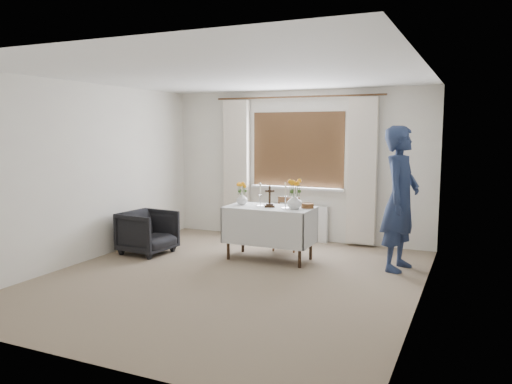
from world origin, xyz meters
TOP-DOWN VIEW (x-y plane):
  - ground at (0.00, 0.00)m, footprint 5.00×5.00m
  - altar_table at (0.09, 1.06)m, footprint 1.24×0.64m
  - wooden_chair at (0.10, 1.71)m, footprint 0.42×0.42m
  - armchair at (-1.71, 0.63)m, footprint 0.77×0.75m
  - person at (1.85, 1.29)m, footprint 0.58×0.77m
  - radiator at (0.00, 2.42)m, footprint 1.10×0.10m
  - wooden_cross at (0.10, 1.04)m, footprint 0.17×0.15m
  - candlestick_left at (-0.06, 1.06)m, footprint 0.12×0.12m
  - candlestick_right at (0.34, 1.02)m, footprint 0.11×0.11m
  - flower_vase_left at (-0.36, 1.09)m, footprint 0.21×0.21m
  - flower_vase_right at (0.47, 1.02)m, footprint 0.26×0.26m
  - wicker_basket at (0.61, 1.18)m, footprint 0.20×0.20m

SIDE VIEW (x-z plane):
  - ground at x=0.00m, z-range 0.00..0.00m
  - radiator at x=0.00m, z-range 0.00..0.60m
  - armchair at x=-1.71m, z-range 0.00..0.65m
  - altar_table at x=0.09m, z-range 0.00..0.76m
  - wooden_chair at x=0.10m, z-range 0.00..0.81m
  - wicker_basket at x=0.61m, z-range 0.76..0.83m
  - flower_vase_left at x=-0.36m, z-range 0.76..0.94m
  - flower_vase_right at x=0.47m, z-range 0.76..0.98m
  - wooden_cross at x=0.10m, z-range 0.76..1.07m
  - candlestick_left at x=-0.06m, z-range 0.76..1.10m
  - candlestick_right at x=0.34m, z-range 0.76..1.12m
  - person at x=1.85m, z-range 0.00..1.90m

